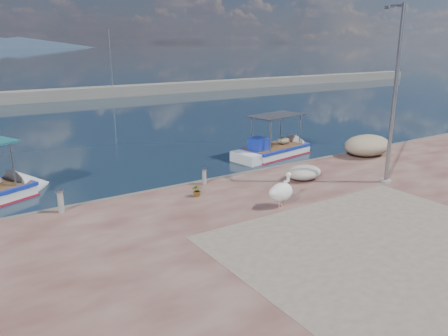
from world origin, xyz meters
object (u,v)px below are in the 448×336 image
Objects in this scene: boat_right at (275,152)px; lamp_post at (394,102)px; bollard_near at (204,176)px; pelican at (282,191)px.

lamp_post reaches higher than boat_right.
lamp_post is at bearing -101.19° from boat_right.
boat_right is at bearing 28.41° from bollard_near.
lamp_post is (5.47, -0.16, 2.73)m from pelican.
lamp_post reaches higher than pelican.
lamp_post is 8.05m from bollard_near.
boat_right is 7.60m from bollard_near.
lamp_post reaches higher than bollard_near.
pelican is 6.11m from lamp_post.
pelican is 1.92× the size of bollard_near.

